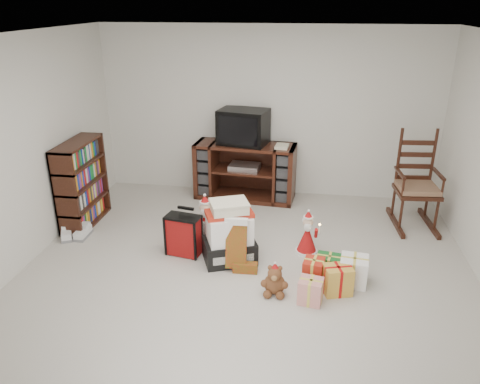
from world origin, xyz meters
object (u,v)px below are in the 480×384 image
at_px(rocking_chair, 415,192).
at_px(mrs_claus_figurine, 206,224).
at_px(red_suitcase, 184,235).
at_px(sneaker_pair, 75,233).
at_px(tv_stand, 245,171).
at_px(crt_television, 243,127).
at_px(santa_figurine, 307,237).
at_px(gift_pile, 229,236).
at_px(gift_cluster, 328,276).
at_px(bookshelf, 82,185).
at_px(teddy_bear, 275,281).

bearing_deg(rocking_chair, mrs_claus_figurine, -165.77).
bearing_deg(red_suitcase, sneaker_pair, -177.14).
xyz_separation_m(tv_stand, red_suitcase, (-0.48, -1.82, -0.17)).
height_order(red_suitcase, mrs_claus_figurine, mrs_claus_figurine).
relative_size(tv_stand, crt_television, 1.97).
distance_m(santa_figurine, mrs_claus_figurine, 1.26).
distance_m(gift_pile, crt_television, 2.06).
xyz_separation_m(red_suitcase, mrs_claus_figurine, (0.18, 0.36, -0.01)).
bearing_deg(gift_cluster, sneaker_pair, 168.38).
relative_size(tv_stand, rocking_chair, 1.15).
height_order(rocking_chair, gift_pile, rocking_chair).
bearing_deg(gift_cluster, red_suitcase, 165.35).
height_order(rocking_chair, sneaker_pair, rocking_chair).
bearing_deg(tv_stand, bookshelf, -144.94).
distance_m(gift_cluster, crt_television, 2.76).
bearing_deg(crt_television, santa_figurine, -46.60).
relative_size(teddy_bear, crt_television, 0.42).
height_order(rocking_chair, gift_cluster, rocking_chair).
xyz_separation_m(teddy_bear, sneaker_pair, (-2.61, 0.86, -0.09)).
xyz_separation_m(tv_stand, rocking_chair, (2.35, -0.54, 0.03)).
relative_size(mrs_claus_figurine, crt_television, 0.81).
relative_size(rocking_chair, crt_television, 1.72).
relative_size(sneaker_pair, crt_television, 0.51).
bearing_deg(red_suitcase, gift_cluster, -3.65).
height_order(tv_stand, bookshelf, bookshelf).
height_order(rocking_chair, crt_television, crt_television).
height_order(tv_stand, rocking_chair, rocking_chair).
bearing_deg(sneaker_pair, rocking_chair, -2.25).
bearing_deg(bookshelf, mrs_claus_figurine, -9.41).
bearing_deg(rocking_chair, bookshelf, -176.59).
bearing_deg(teddy_bear, gift_cluster, 21.03).
height_order(santa_figurine, mrs_claus_figurine, mrs_claus_figurine).
bearing_deg(mrs_claus_figurine, gift_pile, -48.79).
xyz_separation_m(bookshelf, santa_figurine, (2.97, -0.40, -0.33)).
distance_m(teddy_bear, sneaker_pair, 2.74).
xyz_separation_m(tv_stand, gift_cluster, (1.19, -2.25, -0.30)).
distance_m(rocking_chair, gift_pile, 2.64).
relative_size(gift_pile, gift_cluster, 0.89).
distance_m(teddy_bear, crt_television, 2.75).
xyz_separation_m(tv_stand, santa_figurine, (0.95, -1.57, -0.21)).
xyz_separation_m(red_suitcase, gift_cluster, (1.67, -0.44, -0.13)).
xyz_separation_m(red_suitcase, santa_figurine, (1.43, 0.25, -0.04)).
bearing_deg(gift_cluster, gift_pile, 161.45).
bearing_deg(mrs_claus_figurine, crt_television, 79.90).
height_order(tv_stand, santa_figurine, tv_stand).
distance_m(gift_pile, red_suitcase, 0.56).
relative_size(mrs_claus_figurine, gift_cluster, 0.76).
bearing_deg(gift_cluster, tv_stand, 117.82).
distance_m(mrs_claus_figurine, crt_television, 1.73).
xyz_separation_m(teddy_bear, crt_television, (-0.67, 2.49, 0.95)).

